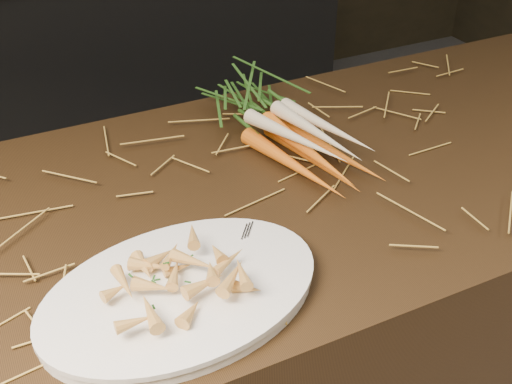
# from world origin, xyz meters

# --- Properties ---
(main_counter) EXTENTS (2.40, 0.70, 0.90)m
(main_counter) POSITION_xyz_m (0.00, 0.30, 0.45)
(main_counter) COLOR black
(main_counter) RESTS_ON ground
(back_counter) EXTENTS (1.82, 0.62, 0.84)m
(back_counter) POSITION_xyz_m (0.30, 2.18, 0.42)
(back_counter) COLOR black
(back_counter) RESTS_ON ground
(straw_bedding) EXTENTS (1.40, 0.60, 0.02)m
(straw_bedding) POSITION_xyz_m (0.00, 0.30, 0.91)
(straw_bedding) COLOR #A7762C
(straw_bedding) RESTS_ON main_counter
(root_veg_bunch) EXTENTS (0.22, 0.48, 0.09)m
(root_veg_bunch) POSITION_xyz_m (0.12, 0.46, 0.94)
(root_veg_bunch) COLOR #CD4B07
(root_veg_bunch) RESTS_ON main_counter
(serving_platter) EXTENTS (0.41, 0.29, 0.02)m
(serving_platter) POSITION_xyz_m (-0.19, 0.10, 0.91)
(serving_platter) COLOR white
(serving_platter) RESTS_ON main_counter
(roasted_veg_heap) EXTENTS (0.20, 0.16, 0.04)m
(roasted_veg_heap) POSITION_xyz_m (-0.19, 0.10, 0.94)
(roasted_veg_heap) COLOR #BB8735
(roasted_veg_heap) RESTS_ON serving_platter
(serving_fork) EXTENTS (0.10, 0.12, 0.00)m
(serving_fork) POSITION_xyz_m (-0.05, 0.10, 0.92)
(serving_fork) COLOR silver
(serving_fork) RESTS_ON serving_platter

